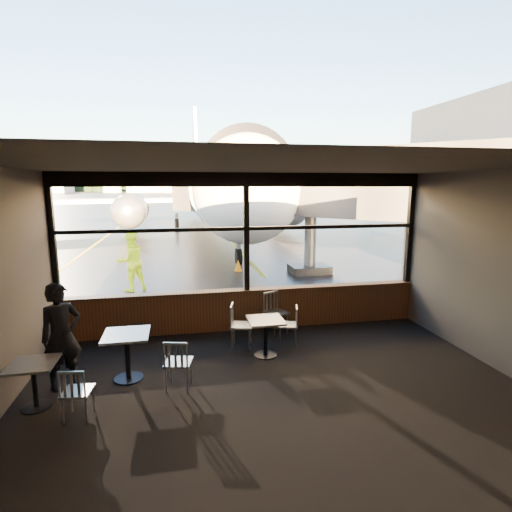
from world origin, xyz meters
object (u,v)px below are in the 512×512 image
object	(u,v)px
airliner	(209,150)
chair_mid_s	(179,363)
chair_near_e	(288,325)
jet_bridge	(317,210)
cone_wing	(128,230)
cafe_table_left	(35,386)
chair_near_w	(242,326)
passenger	(61,336)
ground_crew	(131,261)
chair_near_n	(276,313)
cone_nose	(238,265)
cafe_table_mid	(128,357)
chair_left_s	(78,392)
cafe_table_near	(266,338)

from	to	relation	value
airliner	chair_mid_s	distance (m)	23.11
chair_mid_s	chair_near_e	bearing A→B (deg)	45.10
jet_bridge	cone_wing	distance (m)	16.57
cafe_table_left	chair_mid_s	xyz separation A→B (m)	(2.07, 0.18, 0.08)
chair_near_e	chair_near_w	bearing A→B (deg)	103.54
passenger	ground_crew	distance (m)	6.10
cafe_table_left	chair_near_n	bearing A→B (deg)	28.21
chair_near_e	chair_mid_s	distance (m)	2.63
airliner	cone_nose	world-z (taller)	airliner
jet_bridge	ground_crew	size ratio (longest dim) A/B	5.78
cafe_table_mid	chair_left_s	distance (m)	1.20
passenger	cone_nose	distance (m)	9.25
chair_left_s	cone_wing	size ratio (longest dim) A/B	1.75
airliner	cone_nose	bearing A→B (deg)	-91.02
chair_near_w	chair_mid_s	xyz separation A→B (m)	(-1.25, -1.45, -0.02)
jet_bridge	chair_near_e	bearing A→B (deg)	-114.07
airliner	chair_near_w	world-z (taller)	airliner
cafe_table_left	chair_near_e	distance (m)	4.57
jet_bridge	ground_crew	bearing A→B (deg)	-167.17
passenger	airliner	bearing A→B (deg)	44.87
cone_nose	cone_wing	xyz separation A→B (m)	(-5.55, 13.42, 0.01)
jet_bridge	cafe_table_mid	xyz separation A→B (m)	(-5.97, -7.49, -1.92)
jet_bridge	cafe_table_left	size ratio (longest dim) A/B	15.19
airliner	cone_wing	bearing A→B (deg)	-177.55
chair_near_n	chair_left_s	bearing A→B (deg)	13.10
cone_nose	chair_near_e	bearing A→B (deg)	-90.48
cafe_table_near	chair_near_n	distance (m)	1.22
ground_crew	cafe_table_mid	bearing A→B (deg)	65.97
chair_near_e	cone_nose	world-z (taller)	chair_near_e
cafe_table_near	chair_near_n	bearing A→B (deg)	66.65
cafe_table_left	jet_bridge	bearing A→B (deg)	48.53
chair_near_w	chair_left_s	world-z (taller)	chair_near_w
chair_mid_s	airliner	bearing A→B (deg)	96.36
cafe_table_left	chair_near_w	xyz separation A→B (m)	(3.32, 1.63, 0.10)
jet_bridge	chair_near_e	size ratio (longest dim) A/B	13.15
cafe_table_near	cone_wing	world-z (taller)	cafe_table_near
chair_mid_s	passenger	world-z (taller)	passenger
cone_wing	airliner	bearing A→B (deg)	3.14
cafe_table_mid	ground_crew	distance (m)	6.05
jet_bridge	chair_left_s	size ratio (longest dim) A/B	13.34
cafe_table_near	chair_near_w	xyz separation A→B (m)	(-0.38, 0.50, 0.08)
cafe_table_mid	chair_near_n	size ratio (longest dim) A/B	0.88
airliner	passenger	size ratio (longest dim) A/B	21.33
airliner	chair_mid_s	bearing A→B (deg)	-96.68
chair_left_s	ground_crew	distance (m)	7.09
ground_crew	chair_left_s	bearing A→B (deg)	60.74
cafe_table_near	cafe_table_left	xyz separation A→B (m)	(-3.71, -1.13, -0.02)
cafe_table_left	ground_crew	distance (m)	6.72
cafe_table_near	chair_near_e	size ratio (longest dim) A/B	0.90
airliner	cafe_table_near	world-z (taller)	airliner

